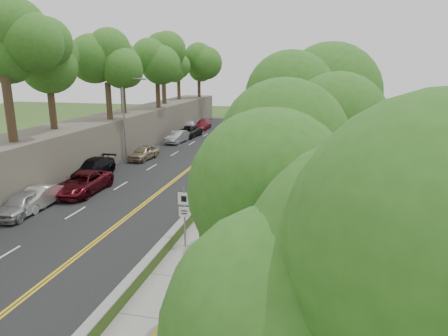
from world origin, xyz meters
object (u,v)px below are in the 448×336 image
at_px(construction_barrel, 281,141).
at_px(streetlight, 126,113).
at_px(concrete_block, 226,252).
at_px(car_0, 21,204).
at_px(car_2, 83,183).
at_px(person_far, 277,138).
at_px(painter_0, 213,205).
at_px(car_1, 38,198).
at_px(signpost, 184,211).

bearing_deg(construction_barrel, streetlight, -139.25).
relative_size(concrete_block, car_0, 0.31).
relative_size(concrete_block, car_2, 0.24).
bearing_deg(streetlight, person_far, 39.46).
relative_size(car_0, person_far, 2.35).
xyz_separation_m(construction_barrel, painter_0, (-1.82, -24.83, 0.43)).
bearing_deg(car_1, painter_0, 2.88).
bearing_deg(streetlight, car_2, -81.86).
height_order(construction_barrel, car_0, car_0).
distance_m(streetlight, car_2, 11.03).
distance_m(car_1, person_far, 27.76).
bearing_deg(construction_barrel, car_1, -117.61).
bearing_deg(painter_0, person_far, -25.21).
distance_m(signpost, person_far, 28.01).
relative_size(signpost, car_1, 0.75).
relative_size(car_1, painter_0, 2.45).
xyz_separation_m(signpost, concrete_block, (2.34, -0.98, -1.49)).
distance_m(construction_barrel, painter_0, 24.90).
relative_size(signpost, person_far, 1.79).
relative_size(construction_barrel, car_2, 0.15).
height_order(car_1, car_2, car_2).
relative_size(car_0, painter_0, 2.43).
bearing_deg(construction_barrel, painter_0, -94.19).
distance_m(concrete_block, person_far, 28.93).
bearing_deg(signpost, streetlight, 124.08).
bearing_deg(car_1, person_far, 61.90).
relative_size(signpost, car_2, 0.58).
distance_m(signpost, car_1, 11.68).
xyz_separation_m(construction_barrel, car_2, (-12.27, -22.06, 0.33)).
height_order(car_0, person_far, person_far).
height_order(construction_barrel, painter_0, painter_0).
relative_size(painter_0, person_far, 0.97).
distance_m(car_2, person_far, 24.22).
height_order(car_2, painter_0, painter_0).
distance_m(car_1, painter_0, 11.54).
distance_m(car_0, person_far, 29.04).
xyz_separation_m(streetlight, construction_barrel, (13.73, 11.83, -4.18)).
bearing_deg(signpost, construction_barrel, 85.60).
bearing_deg(concrete_block, painter_0, 111.18).
height_order(streetlight, car_2, streetlight).
height_order(construction_barrel, car_2, car_2).
relative_size(streetlight, construction_barrel, 9.74).
height_order(car_1, painter_0, painter_0).
xyz_separation_m(car_1, person_far, (12.87, 24.59, 0.20)).
distance_m(car_0, car_2, 4.98).
relative_size(construction_barrel, car_0, 0.20).
relative_size(construction_barrel, person_far, 0.47).
bearing_deg(concrete_block, car_2, 147.90).
height_order(construction_barrel, car_1, car_1).
distance_m(streetlight, construction_barrel, 18.60).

